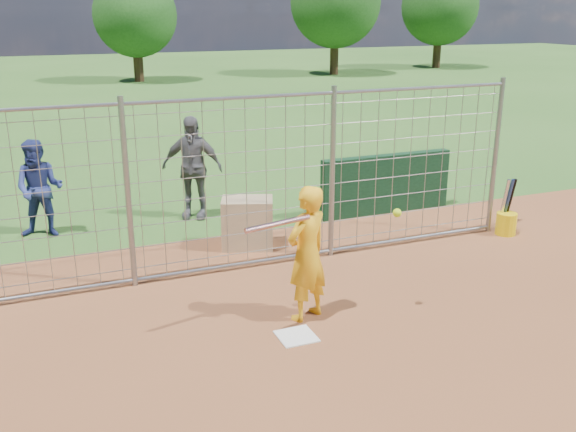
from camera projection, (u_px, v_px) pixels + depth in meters
name	position (u px, v px, depth m)	size (l,w,h in m)	color
ground	(290.00, 330.00, 7.65)	(100.00, 100.00, 0.00)	#2D591E
home_plate	(296.00, 336.00, 7.47)	(0.43, 0.43, 0.02)	silver
dugout_wall	(386.00, 184.00, 11.87)	(2.60, 0.20, 1.10)	#11381E
batter	(307.00, 254.00, 7.70)	(0.62, 0.41, 1.69)	yellow
bystander_a	(40.00, 189.00, 10.56)	(0.80, 0.62, 1.64)	navy
bystander_b	(192.00, 167.00, 11.48)	(1.09, 0.46, 1.87)	#57575C
equipment_bin	(248.00, 223.00, 10.18)	(0.80, 0.55, 0.80)	tan
equipment_in_play	(308.00, 221.00, 7.28)	(1.96, 0.29, 0.10)	silver
bucket_with_bats	(506.00, 221.00, 10.79)	(0.34, 0.34, 0.97)	yellow
backstop_fence	(236.00, 187.00, 9.02)	(9.08, 0.08, 2.60)	gray
tree_line	(136.00, 7.00, 32.40)	(44.66, 6.72, 6.48)	#3F2B19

